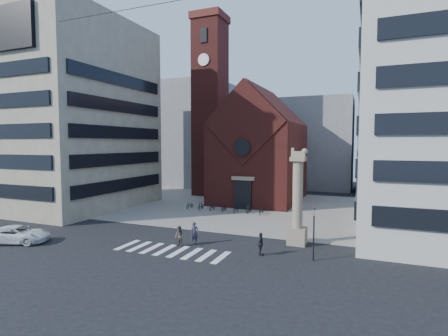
{
  "coord_description": "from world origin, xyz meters",
  "views": [
    {
      "loc": [
        15.65,
        -28.05,
        9.04
      ],
      "look_at": [
        0.83,
        8.0,
        6.32
      ],
      "focal_mm": 28.0,
      "sensor_mm": 36.0,
      "label": 1
    }
  ],
  "objects_px": {
    "lion_column": "(298,206)",
    "pedestrian_0": "(194,233)",
    "scooter_0": "(190,205)",
    "traffic_light": "(314,232)",
    "white_car": "(17,234)",
    "pedestrian_1": "(179,236)",
    "pedestrian_2": "(261,244)"
  },
  "relations": [
    {
      "from": "lion_column",
      "to": "pedestrian_0",
      "type": "bearing_deg",
      "value": -158.43
    },
    {
      "from": "lion_column",
      "to": "scooter_0",
      "type": "distance_m",
      "value": 20.65
    },
    {
      "from": "lion_column",
      "to": "traffic_light",
      "type": "distance_m",
      "value": 4.62
    },
    {
      "from": "lion_column",
      "to": "scooter_0",
      "type": "height_order",
      "value": "lion_column"
    },
    {
      "from": "traffic_light",
      "to": "pedestrian_0",
      "type": "xyz_separation_m",
      "value": [
        -10.6,
        0.6,
        -1.3
      ]
    },
    {
      "from": "white_car",
      "to": "pedestrian_1",
      "type": "xyz_separation_m",
      "value": [
        14.26,
        4.62,
        0.13
      ]
    },
    {
      "from": "lion_column",
      "to": "scooter_0",
      "type": "bearing_deg",
      "value": 146.06
    },
    {
      "from": "pedestrian_2",
      "to": "scooter_0",
      "type": "height_order",
      "value": "pedestrian_2"
    },
    {
      "from": "white_car",
      "to": "scooter_0",
      "type": "height_order",
      "value": "white_car"
    },
    {
      "from": "pedestrian_1",
      "to": "pedestrian_2",
      "type": "relative_size",
      "value": 0.97
    },
    {
      "from": "white_car",
      "to": "pedestrian_0",
      "type": "distance_m",
      "value": 16.21
    },
    {
      "from": "traffic_light",
      "to": "pedestrian_0",
      "type": "relative_size",
      "value": 2.18
    },
    {
      "from": "lion_column",
      "to": "white_car",
      "type": "xyz_separation_m",
      "value": [
        -23.74,
        -9.24,
        -2.68
      ]
    },
    {
      "from": "pedestrian_0",
      "to": "pedestrian_2",
      "type": "xyz_separation_m",
      "value": [
        6.45,
        -0.89,
        -0.06
      ]
    },
    {
      "from": "lion_column",
      "to": "pedestrian_1",
      "type": "distance_m",
      "value": 10.84
    },
    {
      "from": "scooter_0",
      "to": "lion_column",
      "type": "bearing_deg",
      "value": -33.76
    },
    {
      "from": "traffic_light",
      "to": "pedestrian_0",
      "type": "distance_m",
      "value": 10.7
    },
    {
      "from": "pedestrian_0",
      "to": "white_car",
      "type": "bearing_deg",
      "value": 160.35
    },
    {
      "from": "pedestrian_0",
      "to": "scooter_0",
      "type": "relative_size",
      "value": 1.08
    },
    {
      "from": "pedestrian_0",
      "to": "pedestrian_1",
      "type": "distance_m",
      "value": 1.49
    },
    {
      "from": "traffic_light",
      "to": "lion_column",
      "type": "bearing_deg",
      "value": 116.46
    },
    {
      "from": "pedestrian_2",
      "to": "traffic_light",
      "type": "bearing_deg",
      "value": -85.9
    },
    {
      "from": "lion_column",
      "to": "traffic_light",
      "type": "relative_size",
      "value": 2.02
    },
    {
      "from": "white_car",
      "to": "pedestrian_2",
      "type": "height_order",
      "value": "pedestrian_2"
    },
    {
      "from": "pedestrian_0",
      "to": "lion_column",
      "type": "bearing_deg",
      "value": -19.16
    },
    {
      "from": "pedestrian_2",
      "to": "lion_column",
      "type": "bearing_deg",
      "value": -26.63
    },
    {
      "from": "pedestrian_1",
      "to": "scooter_0",
      "type": "relative_size",
      "value": 0.99
    },
    {
      "from": "lion_column",
      "to": "pedestrian_2",
      "type": "bearing_deg",
      "value": -116.67
    },
    {
      "from": "white_car",
      "to": "pedestrian_0",
      "type": "relative_size",
      "value": 2.82
    },
    {
      "from": "traffic_light",
      "to": "scooter_0",
      "type": "height_order",
      "value": "traffic_light"
    },
    {
      "from": "white_car",
      "to": "pedestrian_1",
      "type": "distance_m",
      "value": 14.99
    },
    {
      "from": "white_car",
      "to": "pedestrian_2",
      "type": "bearing_deg",
      "value": -97.87
    }
  ]
}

